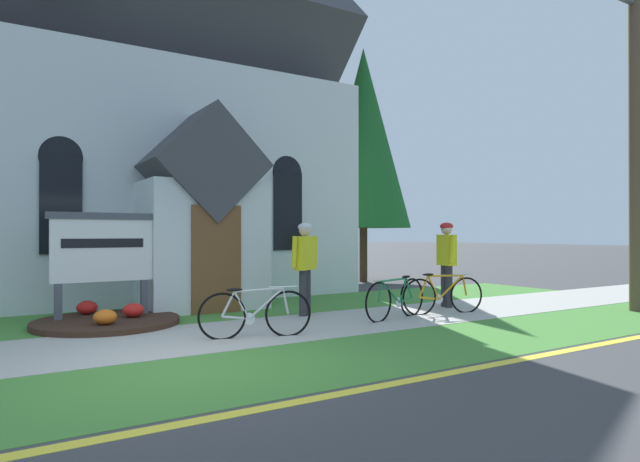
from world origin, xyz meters
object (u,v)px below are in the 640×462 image
object	(u,v)px
bicycle_red	(396,298)
roadside_conifer	(363,138)
bicycle_orange	(255,313)
cyclist_in_white_jersey	(305,261)
church_sign	(103,251)
utility_pole	(632,73)
cyclist_in_yellow_jersey	(447,257)
bicycle_white	(443,295)

from	to	relation	value
bicycle_red	roadside_conifer	bearing A→B (deg)	58.05
bicycle_orange	cyclist_in_white_jersey	world-z (taller)	cyclist_in_white_jersey
church_sign	utility_pole	world-z (taller)	utility_pole
cyclist_in_white_jersey	roadside_conifer	size ratio (longest dim) A/B	0.23
cyclist_in_white_jersey	utility_pole	xyz separation A→B (m)	(5.85, -2.93, 3.71)
bicycle_red	cyclist_in_yellow_jersey	bearing A→B (deg)	18.17
church_sign	bicycle_red	world-z (taller)	church_sign
utility_pole	cyclist_in_white_jersey	bearing A→B (deg)	153.38
church_sign	bicycle_white	bearing A→B (deg)	-23.33
bicycle_orange	cyclist_in_white_jersey	size ratio (longest dim) A/B	0.94
roadside_conifer	utility_pole	bearing A→B (deg)	-85.63
bicycle_red	roadside_conifer	xyz separation A→B (m)	(3.99, 6.40, 4.27)
bicycle_red	utility_pole	size ratio (longest dim) A/B	0.20
cyclist_in_yellow_jersey	cyclist_in_white_jersey	bearing A→B (deg)	170.02
church_sign	bicycle_white	distance (m)	6.31
bicycle_red	bicycle_orange	distance (m)	2.93
church_sign	cyclist_in_white_jersey	bearing A→B (deg)	-21.20
cyclist_in_yellow_jersey	utility_pole	xyz separation A→B (m)	(2.72, -2.38, 3.69)
utility_pole	roadside_conifer	size ratio (longest dim) A/B	1.14
church_sign	bicycle_white	world-z (taller)	church_sign
bicycle_red	bicycle_orange	world-z (taller)	bicycle_red
bicycle_orange	roadside_conifer	size ratio (longest dim) A/B	0.22
church_sign	bicycle_orange	size ratio (longest dim) A/B	1.17
bicycle_red	bicycle_orange	xyz separation A→B (m)	(-2.92, -0.26, -0.01)
cyclist_in_yellow_jersey	utility_pole	bearing A→B (deg)	-41.14
bicycle_white	roadside_conifer	size ratio (longest dim) A/B	0.22
bicycle_red	roadside_conifer	distance (m)	8.66
cyclist_in_yellow_jersey	utility_pole	world-z (taller)	utility_pole
bicycle_orange	utility_pole	bearing A→B (deg)	-11.23
bicycle_red	cyclist_in_yellow_jersey	distance (m)	2.10
roadside_conifer	church_sign	bearing A→B (deg)	-155.35
bicycle_white	utility_pole	bearing A→B (deg)	-26.90
church_sign	roadside_conifer	size ratio (longest dim) A/B	0.25
bicycle_red	cyclist_in_yellow_jersey	xyz separation A→B (m)	(1.89, 0.62, 0.69)
cyclist_in_yellow_jersey	church_sign	bearing A→B (deg)	164.06
utility_pole	cyclist_in_yellow_jersey	bearing A→B (deg)	138.86
bicycle_red	utility_pole	distance (m)	6.60
cyclist_in_white_jersey	cyclist_in_yellow_jersey	bearing A→B (deg)	-9.98
bicycle_orange	roadside_conifer	distance (m)	10.51
bicycle_white	utility_pole	xyz separation A→B (m)	(3.45, -1.75, 4.38)
church_sign	bicycle_orange	bearing A→B (deg)	-58.73
church_sign	roadside_conifer	distance (m)	10.02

